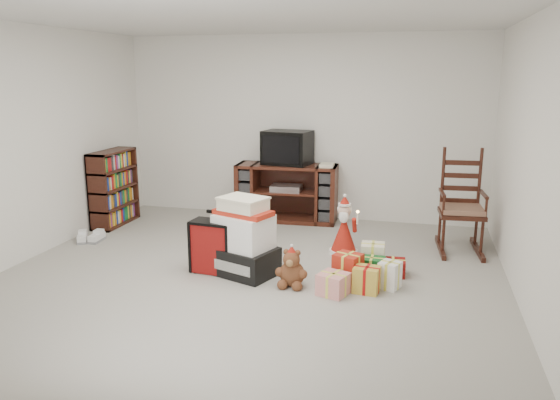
# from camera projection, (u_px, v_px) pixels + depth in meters

# --- Properties ---
(room) EXTENTS (5.01, 5.01, 2.51)m
(room) POSITION_uv_depth(u_px,v_px,m) (246.00, 154.00, 5.14)
(room) COLOR #A29D94
(room) RESTS_ON ground
(tv_stand) EXTENTS (1.38, 0.56, 0.78)m
(tv_stand) POSITION_uv_depth(u_px,v_px,m) (287.00, 193.00, 7.47)
(tv_stand) COLOR #461814
(tv_stand) RESTS_ON floor
(bookshelf) EXTENTS (0.27, 0.82, 1.00)m
(bookshelf) POSITION_uv_depth(u_px,v_px,m) (114.00, 189.00, 7.26)
(bookshelf) COLOR #3A190F
(bookshelf) RESTS_ON floor
(rocking_chair) EXTENTS (0.55, 0.84, 1.21)m
(rocking_chair) POSITION_uv_depth(u_px,v_px,m) (461.00, 215.00, 6.22)
(rocking_chair) COLOR #3A190F
(rocking_chair) RESTS_ON floor
(gift_pile) EXTENTS (0.74, 0.64, 0.78)m
(gift_pile) POSITION_uv_depth(u_px,v_px,m) (244.00, 242.00, 5.46)
(gift_pile) COLOR black
(gift_pile) RESTS_ON floor
(red_suitcase) EXTENTS (0.44, 0.26, 0.64)m
(red_suitcase) POSITION_uv_depth(u_px,v_px,m) (213.00, 247.00, 5.52)
(red_suitcase) COLOR maroon
(red_suitcase) RESTS_ON floor
(stocking) EXTENTS (0.28, 0.13, 0.58)m
(stocking) POSITION_uv_depth(u_px,v_px,m) (229.00, 241.00, 5.64)
(stocking) COLOR #0B691D
(stocking) RESTS_ON floor
(teddy_bear) EXTENTS (0.24, 0.21, 0.36)m
(teddy_bear) POSITION_uv_depth(u_px,v_px,m) (292.00, 270.00, 5.19)
(teddy_bear) COLOR brown
(teddy_bear) RESTS_ON floor
(santa_figurine) EXTENTS (0.33, 0.31, 0.67)m
(santa_figurine) POSITION_uv_depth(u_px,v_px,m) (344.00, 231.00, 6.11)
(santa_figurine) COLOR #A21B11
(santa_figurine) RESTS_ON floor
(mrs_claus_figurine) EXTENTS (0.33, 0.31, 0.67)m
(mrs_claus_figurine) POSITION_uv_depth(u_px,v_px,m) (247.00, 231.00, 6.11)
(mrs_claus_figurine) COLOR #A21B11
(mrs_claus_figurine) RESTS_ON floor
(sneaker_pair) EXTENTS (0.34, 0.28, 0.09)m
(sneaker_pair) POSITION_uv_depth(u_px,v_px,m) (90.00, 238.00, 6.59)
(sneaker_pair) COLOR white
(sneaker_pair) RESTS_ON floor
(gift_cluster) EXTENTS (0.67, 0.98, 0.23)m
(gift_cluster) POSITION_uv_depth(u_px,v_px,m) (367.00, 271.00, 5.28)
(gift_cluster) COLOR #B62614
(gift_cluster) RESTS_ON floor
(crt_television) EXTENTS (0.68, 0.54, 0.45)m
(crt_television) POSITION_uv_depth(u_px,v_px,m) (287.00, 148.00, 7.36)
(crt_television) COLOR black
(crt_television) RESTS_ON tv_stand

